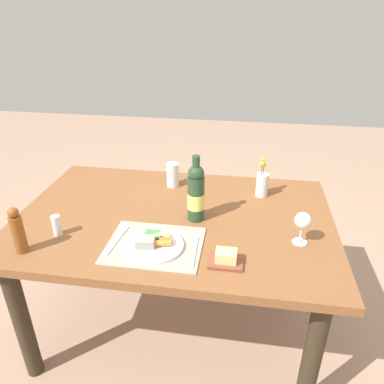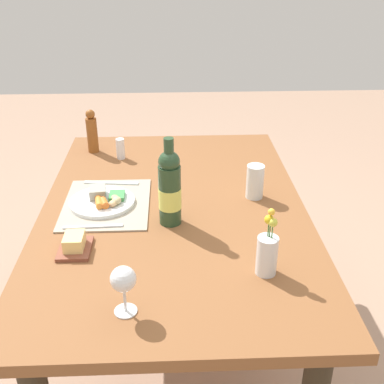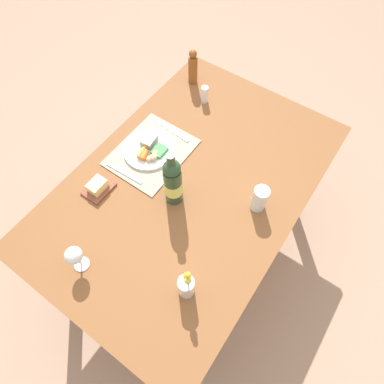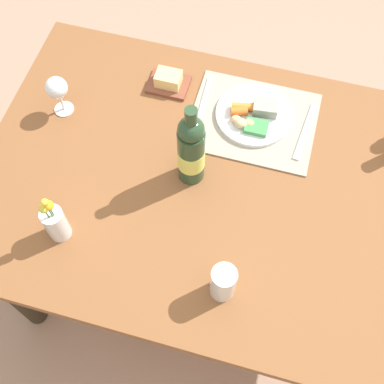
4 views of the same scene
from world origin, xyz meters
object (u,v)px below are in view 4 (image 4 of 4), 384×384
Objects in this scene: fork at (305,131)px; flower_vase at (55,222)px; wine_glass at (57,89)px; dinner_plate at (254,114)px; knife at (204,101)px; butter_dish at (169,81)px; water_tumbler at (223,284)px; dining_table at (222,201)px; wine_bottle at (191,150)px.

fork is 0.79m from flower_vase.
flower_vase reaches higher than wine_glass.
dinner_plate is 0.68m from flower_vase.
knife is at bearing -116.31° from flower_vase.
flower_vase is (0.60, 0.51, 0.06)m from fork.
butter_dish is 1.01× the size of water_tumbler.
dining_table is at bearing 114.00° from knife.
wine_bottle reaches higher than flower_vase.
knife is at bearing -161.27° from wine_glass.
knife is 0.60m from flower_vase.
dining_table is 6.65× the size of fork.
butter_dish is at bearing -148.19° from wine_glass.
dining_table is at bearing -77.35° from water_tumbler.
flower_vase is at bearing 33.52° from dining_table.
knife is 0.65× the size of wine_bottle.
wine_bottle is (-0.03, 0.26, 0.12)m from knife.
wine_glass is (0.42, 0.14, 0.09)m from knife.
dinner_plate is 0.77× the size of wine_bottle.
water_tumbler reaches higher than fork.
fork is (-0.16, 0.01, -0.01)m from dinner_plate.
water_tumbler reaches higher than knife.
wine_bottle is (0.13, 0.25, 0.11)m from dinner_plate.
flower_vase is (0.47, -0.04, 0.01)m from water_tumbler.
butter_dish is 0.35m from wine_glass.
wine_glass reaches higher than dinner_plate.
dining_table is 4.69× the size of wine_bottle.
wine_glass reaches higher than knife.
knife is at bearing -83.07° from wine_bottle.
dining_table is at bearing 83.20° from dinner_plate.
dining_table is 0.33m from fork.
fork is 0.71× the size of wine_bottle.
wine_glass is at bearing 14.84° from fork.
dinner_plate is at bearing 1.97° from fork.
wine_bottle is at bearing -6.53° from dining_table.
dinner_plate is 0.17m from knife.
butter_dish reaches higher than dining_table.
dinner_plate is at bearing -86.16° from water_tumbler.
flower_vase is at bearing 76.44° from butter_dish.
wine_glass is (0.55, -0.13, 0.20)m from dining_table.
dining_table is 0.29m from dinner_plate.
dining_table is at bearing -146.48° from flower_vase.
knife is at bearing -63.71° from dining_table.
wine_bottle reaches higher than knife.
dinner_plate reaches higher than butter_dish.
wine_bottle reaches higher than dinner_plate.
butter_dish is (0.26, -0.31, 0.12)m from dining_table.
dining_table is 0.25m from wine_bottle.
butter_dish is (0.29, -0.05, 0.00)m from dinner_plate.
dining_table is 0.32m from knife.
wine_bottle is at bearing 94.64° from knife.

